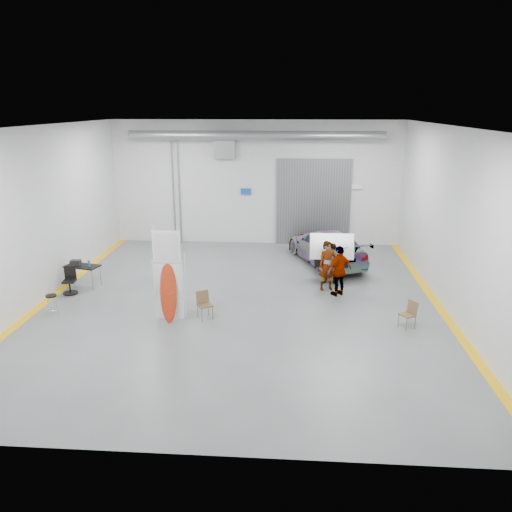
# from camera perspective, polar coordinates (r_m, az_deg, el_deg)

# --- Properties ---
(ground) EXTENTS (16.00, 16.00, 0.00)m
(ground) POSITION_cam_1_polar(r_m,az_deg,el_deg) (17.60, -1.80, -5.33)
(ground) COLOR #575A5E
(ground) RESTS_ON ground
(room_shell) EXTENTS (14.02, 16.18, 6.01)m
(room_shell) POSITION_cam_1_polar(r_m,az_deg,el_deg) (18.66, -0.49, 8.96)
(room_shell) COLOR silver
(room_shell) RESTS_ON ground
(sedan_car) EXTENTS (3.70, 5.41, 1.45)m
(sedan_car) POSITION_cam_1_polar(r_m,az_deg,el_deg) (21.98, 8.07, 1.07)
(sedan_car) COLOR silver
(sedan_car) RESTS_ON ground
(person_a) EXTENTS (0.78, 0.63, 1.88)m
(person_a) POSITION_cam_1_polar(r_m,az_deg,el_deg) (18.67, 8.16, -1.10)
(person_a) COLOR #8A6D4B
(person_a) RESTS_ON ground
(person_b) EXTENTS (0.93, 0.79, 1.64)m
(person_b) POSITION_cam_1_polar(r_m,az_deg,el_deg) (19.27, 8.72, -0.93)
(person_b) COLOR #44607C
(person_b) RESTS_ON ground
(person_c) EXTENTS (1.14, 0.99, 1.86)m
(person_c) POSITION_cam_1_polar(r_m,az_deg,el_deg) (18.20, 9.50, -1.67)
(person_c) COLOR #9D5034
(person_c) RESTS_ON ground
(surfboard_display) EXTENTS (0.90, 0.26, 3.18)m
(surfboard_display) POSITION_cam_1_polar(r_m,az_deg,el_deg) (15.86, -10.02, -3.15)
(surfboard_display) COLOR white
(surfboard_display) RESTS_ON ground
(folding_chair_near) EXTENTS (0.58, 0.63, 0.90)m
(folding_chair_near) POSITION_cam_1_polar(r_m,az_deg,el_deg) (16.31, -5.83, -6.20)
(folding_chair_near) COLOR brown
(folding_chair_near) RESTS_ON ground
(folding_chair_far) EXTENTS (0.55, 0.66, 0.86)m
(folding_chair_far) POSITION_cam_1_polar(r_m,az_deg,el_deg) (16.26, 16.85, -6.99)
(folding_chair_far) COLOR brown
(folding_chair_far) RESTS_ON ground
(shop_stool) EXTENTS (0.37, 0.37, 0.72)m
(shop_stool) POSITION_cam_1_polar(r_m,az_deg,el_deg) (17.73, -22.26, -5.24)
(shop_stool) COLOR black
(shop_stool) RESTS_ON ground
(work_table) EXTENTS (1.40, 0.93, 1.05)m
(work_table) POSITION_cam_1_polar(r_m,az_deg,el_deg) (20.07, -19.42, -1.03)
(work_table) COLOR gray
(work_table) RESTS_ON ground
(office_chair) EXTENTS (0.53, 0.53, 1.00)m
(office_chair) POSITION_cam_1_polar(r_m,az_deg,el_deg) (19.50, -20.47, -2.80)
(office_chair) COLOR black
(office_chair) RESTS_ON ground
(trunk_lid) EXTENTS (1.69, 1.03, 0.04)m
(trunk_lid) POSITION_cam_1_polar(r_m,az_deg,el_deg) (19.61, 8.58, 1.38)
(trunk_lid) COLOR silver
(trunk_lid) RESTS_ON sedan_car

